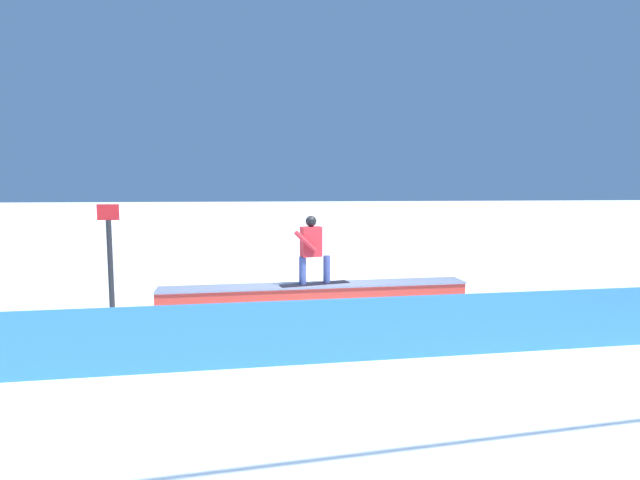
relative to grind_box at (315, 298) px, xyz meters
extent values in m
plane|color=white|center=(0.00, 0.00, -0.24)|extent=(120.00, 120.00, 0.00)
cube|color=red|center=(0.00, 0.00, 0.00)|extent=(6.28, 0.98, 0.49)
cube|color=white|center=(0.00, 0.00, -0.12)|extent=(6.29, 0.99, 0.12)
cube|color=#868DA4|center=(0.00, 0.00, 0.27)|extent=(6.28, 1.04, 0.04)
cube|color=black|center=(0.01, 0.00, 0.30)|extent=(1.46, 0.63, 0.01)
cylinder|color=#485596|center=(0.26, 0.07, 0.58)|extent=(0.17, 0.17, 0.56)
cylinder|color=#485596|center=(-0.24, -0.07, 0.58)|extent=(0.17, 0.17, 0.56)
cube|color=red|center=(0.09, 0.02, 1.16)|extent=(0.45, 0.34, 0.60)
sphere|color=black|center=(0.09, 0.02, 1.57)|extent=(0.22, 0.22, 0.22)
cylinder|color=red|center=(0.22, 0.23, 1.19)|extent=(0.47, 0.21, 0.44)
cylinder|color=red|center=(0.03, -0.16, 1.19)|extent=(0.21, 0.14, 0.56)
cube|color=#3681E7|center=(0.00, 3.14, 0.22)|extent=(10.98, 0.81, 0.93)
cylinder|color=#262628|center=(3.94, 0.21, 0.70)|extent=(0.10, 0.10, 1.88)
cube|color=red|center=(3.94, 0.21, 1.79)|extent=(0.40, 0.04, 0.30)
camera|label=1|loc=(0.95, 10.32, 2.34)|focal=29.12mm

